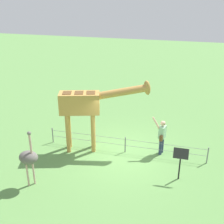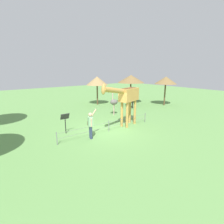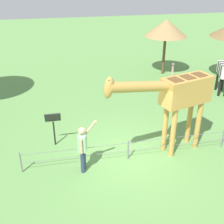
# 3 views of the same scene
# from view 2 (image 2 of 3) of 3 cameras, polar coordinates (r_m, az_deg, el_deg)

# --- Properties ---
(ground_plane) EXTENTS (60.00, 60.00, 0.00)m
(ground_plane) POSITION_cam_2_polar(r_m,az_deg,el_deg) (11.88, -1.63, -6.05)
(ground_plane) COLOR #60934C
(giraffe) EXTENTS (3.88, 1.57, 3.25)m
(giraffe) POSITION_cam_2_polar(r_m,az_deg,el_deg) (12.30, 4.70, 4.99)
(giraffe) COLOR #C69347
(giraffe) RESTS_ON ground_plane
(visitor) EXTENTS (0.64, 0.59, 1.76)m
(visitor) POSITION_cam_2_polar(r_m,az_deg,el_deg) (10.39, -7.01, -3.85)
(visitor) COLOR navy
(visitor) RESTS_ON ground_plane
(zebra) EXTENTS (0.89, 1.80, 1.66)m
(zebra) POSITION_cam_2_polar(r_m,az_deg,el_deg) (18.58, 5.89, 4.92)
(zebra) COLOR black
(zebra) RESTS_ON ground_plane
(ostrich) EXTENTS (0.70, 0.56, 2.25)m
(ostrich) POSITION_cam_2_polar(r_m,az_deg,el_deg) (15.51, 0.61, 3.24)
(ostrich) COLOR #CC9E93
(ostrich) RESTS_ON ground_plane
(shade_hut_near) EXTENTS (3.09, 3.09, 3.35)m
(shade_hut_near) POSITION_cam_2_polar(r_m,az_deg,el_deg) (20.70, 6.18, 10.65)
(shade_hut_near) COLOR brown
(shade_hut_near) RESTS_ON ground_plane
(shade_hut_far) EXTENTS (2.42, 2.42, 3.21)m
(shade_hut_far) POSITION_cam_2_polar(r_m,az_deg,el_deg) (20.51, 17.10, 9.80)
(shade_hut_far) COLOR brown
(shade_hut_far) RESTS_ON ground_plane
(shade_hut_aside) EXTENTS (2.43, 2.43, 3.21)m
(shade_hut_aside) POSITION_cam_2_polar(r_m,az_deg,el_deg) (20.06, -4.89, 10.06)
(shade_hut_aside) COLOR brown
(shade_hut_aside) RESTS_ON ground_plane
(info_sign) EXTENTS (0.56, 0.21, 1.32)m
(info_sign) POSITION_cam_2_polar(r_m,az_deg,el_deg) (11.48, -15.02, -2.26)
(info_sign) COLOR black
(info_sign) RESTS_ON ground_plane
(wire_fence) EXTENTS (7.05, 0.05, 0.75)m
(wire_fence) POSITION_cam_2_polar(r_m,az_deg,el_deg) (11.58, -1.04, -4.45)
(wire_fence) COLOR slate
(wire_fence) RESTS_ON ground_plane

